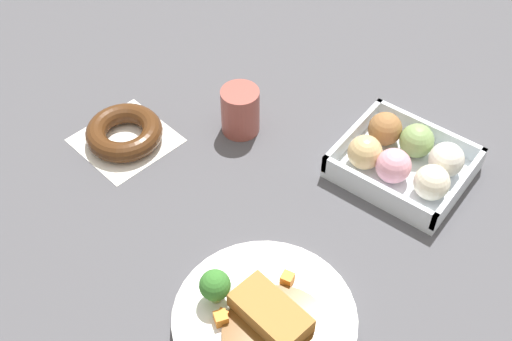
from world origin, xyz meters
The scene contains 5 objects.
ground_plane centered at (0.00, 0.00, 0.00)m, with size 1.60×1.60×0.00m, color #4C4C51.
curry_plate centered at (0.14, -0.16, 0.02)m, with size 0.23×0.23×0.07m.
donut_box centered at (0.15, 0.18, 0.03)m, with size 0.19×0.17×0.06m.
chocolate_ring_donut centered at (-0.23, -0.03, 0.02)m, with size 0.16×0.16×0.03m.
coffee_mug centered at (-0.10, 0.10, 0.04)m, with size 0.06×0.06×0.08m, color #9E4C42.
Camera 1 is at (0.39, -0.50, 0.76)m, focal length 46.86 mm.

